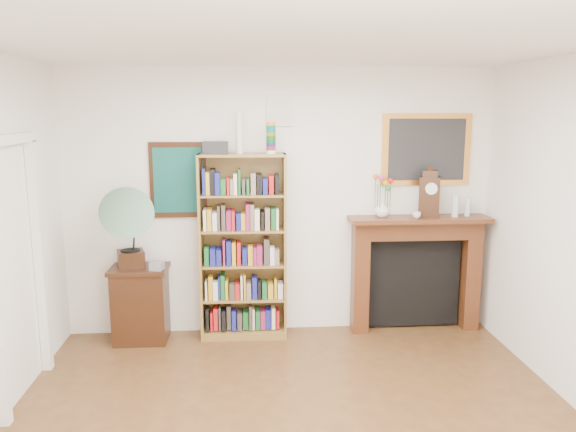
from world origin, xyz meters
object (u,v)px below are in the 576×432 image
object	(u,v)px
mantel_clock	(429,195)
teacup	(417,215)
bottle_right	(468,207)
bottle_left	(455,206)
bookshelf	(243,236)
gramophone	(126,223)
side_cabinet	(141,304)
cd_stack	(157,266)
flower_vase	(382,209)
fireplace	(415,262)

from	to	relation	value
mantel_clock	teacup	distance (m)	0.26
mantel_clock	bottle_right	xyz separation A→B (m)	(0.43, 0.01, -0.13)
mantel_clock	bottle_left	distance (m)	0.30
bookshelf	gramophone	world-z (taller)	bookshelf
side_cabinet	cd_stack	distance (m)	0.49
flower_vase	side_cabinet	bearing A→B (deg)	-177.79
cd_stack	mantel_clock	world-z (taller)	mantel_clock
side_cabinet	flower_vase	bearing A→B (deg)	3.18
fireplace	bottle_left	size ratio (longest dim) A/B	6.20
gramophone	flower_vase	distance (m)	2.62
teacup	bottle_right	size ratio (longest dim) A/B	0.43
fireplace	mantel_clock	world-z (taller)	mantel_clock
bookshelf	bottle_left	size ratio (longest dim) A/B	9.25
bookshelf	side_cabinet	bearing A→B (deg)	-175.87
mantel_clock	bottle_left	world-z (taller)	mantel_clock
teacup	fireplace	bearing A→B (deg)	69.32
side_cabinet	flower_vase	distance (m)	2.69
fireplace	bookshelf	bearing A→B (deg)	-177.40
fireplace	flower_vase	bearing A→B (deg)	-176.02
gramophone	bottle_left	distance (m)	3.38
bookshelf	cd_stack	world-z (taller)	bookshelf
bottle_left	flower_vase	bearing A→B (deg)	175.62
bookshelf	mantel_clock	distance (m)	1.99
bookshelf	cd_stack	bearing A→B (deg)	-167.97
bottle_left	teacup	bearing A→B (deg)	-173.78
side_cabinet	bottle_left	world-z (taller)	bottle_left
bottle_left	side_cabinet	bearing A→B (deg)	-179.32
cd_stack	bottle_right	bearing A→B (deg)	3.47
cd_stack	bottle_left	distance (m)	3.14
mantel_clock	bottle_right	world-z (taller)	mantel_clock
cd_stack	gramophone	bearing A→B (deg)	175.17
cd_stack	teacup	distance (m)	2.70
fireplace	teacup	size ratio (longest dim) A/B	17.38
fireplace	bottle_right	distance (m)	0.81
bookshelf	side_cabinet	xyz separation A→B (m)	(-1.06, -0.05, -0.68)
side_cabinet	bottle_left	distance (m)	3.43
mantel_clock	bottle_right	bearing A→B (deg)	20.15
bookshelf	cd_stack	xyz separation A→B (m)	(-0.86, -0.16, -0.25)
flower_vase	bottle_left	xyz separation A→B (m)	(0.76, -0.06, 0.04)
mantel_clock	flower_vase	bearing A→B (deg)	-164.76
bottle_left	gramophone	bearing A→B (deg)	-177.86
bottle_right	side_cabinet	bearing A→B (deg)	-178.58
flower_vase	teacup	distance (m)	0.36
side_cabinet	bottle_right	size ratio (longest dim) A/B	3.94
side_cabinet	cd_stack	bearing A→B (deg)	-28.17
side_cabinet	fireplace	bearing A→B (deg)	3.36
gramophone	mantel_clock	world-z (taller)	mantel_clock
bookshelf	mantel_clock	world-z (taller)	bookshelf
bottle_left	mantel_clock	bearing A→B (deg)	173.28
flower_vase	bottle_right	bearing A→B (deg)	-0.76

